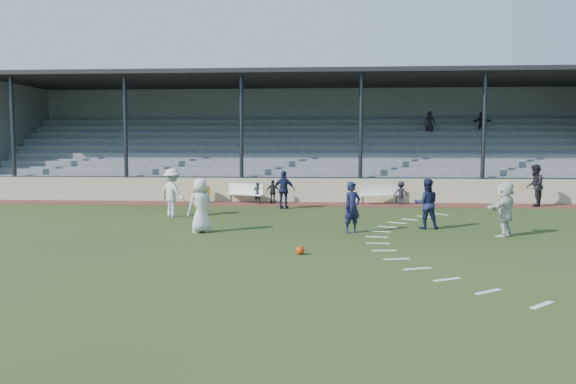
% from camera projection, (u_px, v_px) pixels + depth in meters
% --- Properties ---
extents(ground, '(90.00, 90.00, 0.00)m').
position_uv_depth(ground, '(282.00, 242.00, 16.86)').
color(ground, '#2C3C18').
rests_on(ground, ground).
extents(cinder_track, '(34.00, 2.00, 0.02)m').
position_uv_depth(cinder_track, '(299.00, 204.00, 27.29)').
color(cinder_track, '#5C2B24').
rests_on(cinder_track, ground).
extents(retaining_wall, '(34.00, 0.18, 1.20)m').
position_uv_depth(retaining_wall, '(300.00, 190.00, 28.28)').
color(retaining_wall, '#BCB591').
rests_on(retaining_wall, ground).
extents(bench_left, '(1.98, 1.26, 0.95)m').
position_uv_depth(bench_left, '(246.00, 191.00, 27.72)').
color(bench_left, white).
rests_on(bench_left, cinder_track).
extents(bench_right, '(2.04, 0.91, 0.95)m').
position_uv_depth(bench_right, '(380.00, 192.00, 27.26)').
color(bench_right, white).
rests_on(bench_right, cinder_track).
extents(trash_bin, '(0.51, 0.51, 0.82)m').
position_uv_depth(trash_bin, '(205.00, 194.00, 27.98)').
color(trash_bin, gold).
rests_on(trash_bin, cinder_track).
extents(football, '(0.23, 0.23, 0.23)m').
position_uv_depth(football, '(300.00, 250.00, 14.98)').
color(football, red).
rests_on(football, ground).
extents(player_white_lead, '(1.05, 1.00, 1.82)m').
position_uv_depth(player_white_lead, '(201.00, 205.00, 18.62)').
color(player_white_lead, silver).
rests_on(player_white_lead, ground).
extents(player_navy_lead, '(0.74, 0.67, 1.70)m').
position_uv_depth(player_navy_lead, '(352.00, 207.00, 18.53)').
color(player_navy_lead, '#161A3E').
rests_on(player_navy_lead, ground).
extents(player_navy_mid, '(0.86, 0.67, 1.74)m').
position_uv_depth(player_navy_mid, '(426.00, 204.00, 19.46)').
color(player_navy_mid, '#161A3E').
rests_on(player_navy_mid, ground).
extents(player_white_wing, '(1.45, 1.30, 1.95)m').
position_uv_depth(player_white_wing, '(173.00, 193.00, 22.65)').
color(player_white_wing, silver).
rests_on(player_white_wing, ground).
extents(player_navy_wing, '(1.06, 0.58, 1.72)m').
position_uv_depth(player_navy_wing, '(284.00, 190.00, 25.42)').
color(player_navy_wing, '#161A3E').
rests_on(player_navy_wing, ground).
extents(player_white_back, '(1.46, 1.62, 1.79)m').
position_uv_depth(player_white_back, '(505.00, 208.00, 17.88)').
color(player_white_back, silver).
rests_on(player_white_back, ground).
extents(official, '(1.08, 1.18, 1.97)m').
position_uv_depth(official, '(535.00, 185.00, 26.12)').
color(official, black).
rests_on(official, cinder_track).
extents(sub_left_near, '(0.42, 0.31, 1.04)m').
position_uv_depth(sub_left_near, '(258.00, 193.00, 27.48)').
color(sub_left_near, black).
rests_on(sub_left_near, cinder_track).
extents(sub_left_far, '(0.72, 0.44, 1.15)m').
position_uv_depth(sub_left_far, '(273.00, 192.00, 27.52)').
color(sub_left_far, black).
rests_on(sub_left_far, cinder_track).
extents(sub_right, '(0.75, 0.46, 1.12)m').
position_uv_depth(sub_right, '(401.00, 193.00, 26.99)').
color(sub_right, black).
rests_on(sub_right, cinder_track).
extents(grandstand, '(34.60, 9.00, 6.61)m').
position_uv_depth(grandstand, '(304.00, 156.00, 32.82)').
color(grandstand, gray).
rests_on(grandstand, ground).
extents(penalty_arc, '(3.89, 14.63, 0.01)m').
position_uv_depth(penalty_arc, '(421.00, 244.00, 16.57)').
color(penalty_arc, silver).
rests_on(penalty_arc, ground).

